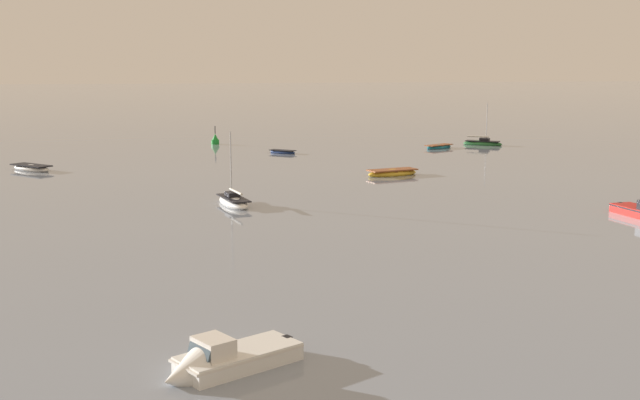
% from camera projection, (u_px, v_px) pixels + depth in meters
% --- Properties ---
extents(rowboat_moored_1, '(2.95, 2.84, 0.48)m').
position_uv_depth(rowboat_moored_1, '(283.00, 152.00, 83.27)').
color(rowboat_moored_1, navy).
rests_on(rowboat_moored_1, ground).
extents(rowboat_moored_3, '(3.88, 2.88, 0.59)m').
position_uv_depth(rowboat_moored_3, '(439.00, 147.00, 88.21)').
color(rowboat_moored_3, '#197084').
rests_on(rowboat_moored_3, ground).
extents(sailboat_moored_0, '(4.43, 3.84, 5.04)m').
position_uv_depth(sailboat_moored_0, '(483.00, 143.00, 91.71)').
color(sailboat_moored_0, '#23602D').
rests_on(sailboat_moored_0, ground).
extents(motorboat_moored_4, '(4.69, 3.45, 1.70)m').
position_uv_depth(motorboat_moored_4, '(220.00, 364.00, 23.89)').
color(motorboat_moored_4, white).
rests_on(motorboat_moored_4, ground).
extents(rowboat_moored_7, '(4.81, 2.61, 0.72)m').
position_uv_depth(rowboat_moored_7, '(392.00, 173.00, 66.64)').
color(rowboat_moored_7, gold).
rests_on(rowboat_moored_7, ground).
extents(sailboat_moored_1, '(2.22, 4.71, 5.07)m').
position_uv_depth(sailboat_moored_1, '(233.00, 202.00, 52.55)').
color(sailboat_moored_1, white).
rests_on(sailboat_moored_1, ground).
extents(rowboat_moored_8, '(4.15, 4.30, 0.70)m').
position_uv_depth(rowboat_moored_8, '(31.00, 168.00, 69.78)').
color(rowboat_moored_8, white).
rests_on(rowboat_moored_8, ground).
extents(channel_buoy, '(0.90, 0.90, 2.30)m').
position_uv_depth(channel_buoy, '(215.00, 140.00, 92.69)').
color(channel_buoy, '#198C2D').
rests_on(channel_buoy, ground).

